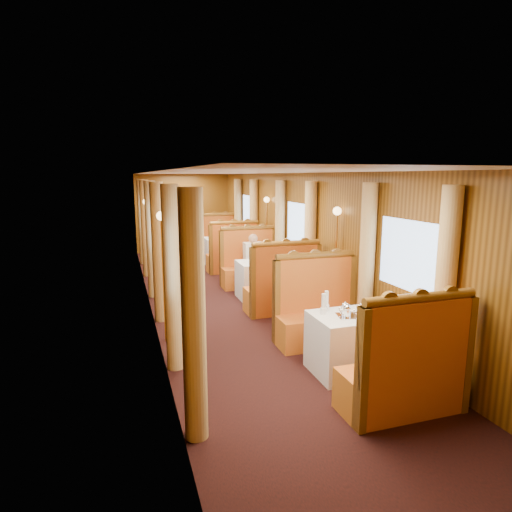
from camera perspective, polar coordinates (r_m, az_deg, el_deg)
name	(u,v)px	position (r m, az deg, el deg)	size (l,w,h in m)	color
floor	(228,301)	(8.55, -3.69, -5.96)	(3.00, 12.00, 0.01)	black
ceiling	(227,173)	(8.20, -3.90, 11.03)	(3.00, 12.00, 0.01)	silver
wall_far	(183,213)	(14.15, -9.69, 5.67)	(3.00, 2.50, 0.01)	brown
wall_near	(462,372)	(3.02, 25.75, -13.75)	(3.00, 2.50, 0.01)	brown
wall_left	(148,242)	(8.06, -14.20, 1.82)	(12.00, 2.50, 0.01)	brown
wall_right	(299,235)	(8.76, 5.78, 2.77)	(12.00, 2.50, 0.01)	brown
doorway_far	(184,221)	(14.14, -9.64, 4.65)	(0.80, 0.04, 2.00)	brown
table_near	(354,343)	(5.61, 12.90, -11.24)	(1.05, 0.72, 0.75)	white
banquette_near_fwd	(405,375)	(4.83, 19.22, -14.71)	(1.30, 0.55, 1.34)	#B43814
banquette_near_aft	(318,315)	(6.43, 8.31, -7.75)	(1.30, 0.55, 1.34)	#B43814
table_mid	(264,280)	(8.66, 1.11, -3.16)	(1.05, 0.72, 0.75)	white
banquette_mid_fwd	(282,290)	(7.72, 3.53, -4.52)	(1.30, 0.55, 1.34)	#B43814
banquette_mid_aft	(250,267)	(9.59, -0.84, -1.50)	(1.30, 0.55, 1.34)	#B43814
table_far	(224,251)	(11.96, -4.30, 0.66)	(1.05, 0.72, 0.75)	white
banquette_far_fwd	(233,256)	(10.98, -3.07, 0.04)	(1.30, 0.55, 1.34)	#B43814
banquette_far_aft	(216,244)	(12.92, -5.34, 1.62)	(1.30, 0.55, 1.34)	#B43814
tea_tray	(351,316)	(5.40, 12.58, -7.81)	(0.34, 0.26, 0.01)	silver
teapot_left	(347,313)	(5.32, 12.03, -7.41)	(0.16, 0.12, 0.13)	silver
teapot_right	(360,312)	(5.37, 13.69, -7.31)	(0.16, 0.12, 0.13)	silver
teapot_back	(345,310)	(5.42, 11.75, -7.10)	(0.15, 0.11, 0.12)	silver
fruit_plate	(383,315)	(5.51, 16.53, -7.49)	(0.22, 0.22, 0.05)	white
cup_inboard	(323,306)	(5.38, 8.98, -6.64)	(0.08, 0.08, 0.26)	white
cup_outboard	(326,303)	(5.52, 9.36, -6.20)	(0.08, 0.08, 0.26)	white
rose_vase_mid	(263,253)	(8.52, 0.91, 0.41)	(0.06, 0.06, 0.36)	silver
rose_vase_far	(224,232)	(11.84, -4.23, 3.27)	(0.06, 0.06, 0.36)	silver
window_left_near	(171,271)	(4.59, -11.31, -2.04)	(1.20, 0.90, 0.01)	#8BADD9
curtain_left_near_a	(194,319)	(3.94, -8.32, -8.26)	(0.22, 0.22, 2.35)	tan
curtain_left_near_b	(173,279)	(5.42, -11.04, -3.07)	(0.22, 0.22, 2.35)	tan
window_right_near	(409,256)	(5.72, 19.71, 0.03)	(1.20, 0.90, 0.01)	#8BADD9
curtain_right_near_a	(445,293)	(5.13, 23.84, -4.59)	(0.22, 0.22, 2.35)	tan
curtain_right_near_b	(367,265)	(6.34, 14.55, -1.22)	(0.22, 0.22, 2.35)	tan
window_left_mid	(148,231)	(8.04, -14.16, 3.23)	(1.20, 0.90, 0.01)	#8BADD9
curtain_left_mid_a	(159,253)	(7.31, -12.84, 0.40)	(0.22, 0.22, 2.35)	tan
curtain_left_mid_b	(152,240)	(8.85, -13.73, 2.11)	(0.22, 0.22, 2.35)	tan
window_right_mid	(299,225)	(8.73, 5.72, 4.07)	(1.20, 0.90, 0.01)	#8BADD9
curtain_right_mid_a	(310,245)	(8.02, 7.19, 1.47)	(0.22, 0.22, 2.35)	tan
curtain_right_mid_b	(280,234)	(9.44, 3.22, 2.92)	(0.22, 0.22, 2.35)	tan
window_left_far	(139,215)	(11.51, -15.30, 5.33)	(1.20, 0.90, 0.01)	#8BADD9
curtain_left_far_a	(146,229)	(10.77, -14.48, 3.56)	(0.22, 0.22, 2.35)	tan
curtain_left_far_b	(142,222)	(12.32, -14.92, 4.39)	(0.22, 0.22, 2.35)	tan
window_right_far	(249,212)	(12.01, -0.94, 5.91)	(1.20, 0.90, 0.01)	#8BADD9
curtain_right_far_a	(254,225)	(11.26, -0.30, 4.19)	(0.22, 0.22, 2.35)	tan
curtain_right_far_b	(238,219)	(12.75, -2.40, 4.94)	(0.22, 0.22, 2.35)	tan
sconce_left_fore	(163,250)	(6.32, -12.33, 0.77)	(0.14, 0.14, 1.95)	#BF8C3F
sconce_right_fore	(336,241)	(7.14, 10.64, 1.94)	(0.14, 0.14, 1.95)	#BF8C3F
sconce_left_aft	(147,224)	(9.78, -14.32, 4.11)	(0.14, 0.14, 1.95)	#BF8C3F
sconce_right_aft	(267,220)	(10.33, 1.42, 4.77)	(0.14, 0.14, 1.95)	#BF8C3F
steward	(180,254)	(8.68, -10.11, 0.23)	(0.65, 0.43, 1.80)	navy
passenger	(254,256)	(9.25, -0.32, 0.06)	(0.40, 0.44, 0.76)	beige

